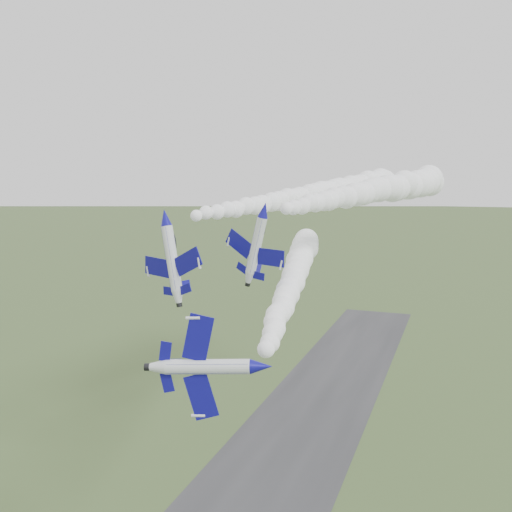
{
  "coord_description": "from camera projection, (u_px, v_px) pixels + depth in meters",
  "views": [
    {
      "loc": [
        29.01,
        -54.31,
        50.73
      ],
      "look_at": [
        2.86,
        17.06,
        40.17
      ],
      "focal_mm": 40.0,
      "sensor_mm": 36.0,
      "label": 1
    }
  ],
  "objects": [
    {
      "name": "smoke_trail_jet_pair_right",
      "position": [
        372.0,
        192.0,
        98.42
      ],
      "size": [
        22.3,
        54.72,
        5.8
      ],
      "primitive_type": null,
      "rotation": [
        0.0,
        0.0,
        -0.31
      ],
      "color": "white"
    },
    {
      "name": "jet_pair_left",
      "position": [
        165.0,
        217.0,
        80.85
      ],
      "size": [
        11.66,
        13.77,
        4.02
      ],
      "rotation": [
        0.0,
        -0.21,
        -0.33
      ],
      "color": "silver"
    },
    {
      "name": "jet_lead",
      "position": [
        262.0,
        367.0,
        52.01
      ],
      "size": [
        4.32,
        11.88,
        9.92
      ],
      "rotation": [
        0.0,
        1.53,
        0.25
      ],
      "color": "silver"
    },
    {
      "name": "runway",
      "position": [
        267.0,
        483.0,
        95.27
      ],
      "size": [
        24.0,
        260.0,
        0.04
      ],
      "primitive_type": "cube",
      "color": "#2C2C2F",
      "rests_on": "ground"
    },
    {
      "name": "smoke_trail_jet_pair_left",
      "position": [
        311.0,
        194.0,
        109.12
      ],
      "size": [
        27.42,
        65.67,
        5.55
      ],
      "primitive_type": null,
      "rotation": [
        0.0,
        0.0,
        -0.33
      ],
      "color": "white"
    },
    {
      "name": "smoke_trail_jet_lead",
      "position": [
        293.0,
        277.0,
        88.02
      ],
      "size": [
        21.96,
        67.36,
        5.02
      ],
      "primitive_type": null,
      "rotation": [
        0.0,
        0.0,
        0.25
      ],
      "color": "white"
    },
    {
      "name": "jet_pair_right",
      "position": [
        264.0,
        210.0,
        75.46
      ],
      "size": [
        9.84,
        11.82,
        3.69
      ],
      "rotation": [
        0.0,
        0.27,
        -0.31
      ],
      "color": "silver"
    }
  ]
}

